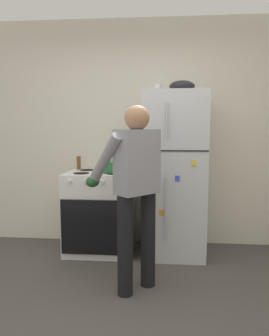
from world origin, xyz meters
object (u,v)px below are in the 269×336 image
at_px(stove_range, 100,212).
at_px(red_pot, 113,167).
at_px(refrigerator, 173,175).
at_px(mixing_bowl, 182,86).
at_px(pepper_mill, 79,163).
at_px(coffee_mug, 158,89).
at_px(person_cook, 134,182).

height_order(stove_range, red_pot, red_pot).
distance_m(refrigerator, stove_range, 0.94).
xyz_separation_m(stove_range, mixing_bowl, (0.91, 0.01, 1.40)).
relative_size(stove_range, pepper_mill, 6.00).
bearing_deg(stove_range, coffee_mug, 5.30).
height_order(pepper_mill, mixing_bowl, mixing_bowl).
relative_size(refrigerator, coffee_mug, 16.08).
distance_m(stove_range, person_cook, 1.10).
bearing_deg(mixing_bowl, person_cook, -117.02).
xyz_separation_m(stove_range, red_pot, (0.16, -0.04, 0.53)).
xyz_separation_m(refrigerator, person_cook, (-0.36, -0.87, 0.05)).
distance_m(stove_range, coffee_mug, 1.54).
bearing_deg(red_pot, pepper_mill, 151.48).
height_order(refrigerator, red_pot, refrigerator).
bearing_deg(red_pot, coffee_mug, 11.53).
xyz_separation_m(person_cook, pepper_mill, (-0.76, 1.07, 0.05)).
height_order(red_pot, pepper_mill, pepper_mill).
relative_size(refrigerator, person_cook, 1.13).
xyz_separation_m(refrigerator, pepper_mill, (-1.13, 0.20, 0.10)).
relative_size(refrigerator, mixing_bowl, 6.56).
bearing_deg(coffee_mug, mixing_bowl, -10.99).
relative_size(red_pot, coffee_mug, 3.02).
height_order(person_cook, coffee_mug, coffee_mug).
height_order(refrigerator, coffee_mug, coffee_mug).
bearing_deg(pepper_mill, mixing_bowl, -9.40).
bearing_deg(red_pot, mixing_bowl, 3.83).
relative_size(refrigerator, pepper_mill, 11.67).
bearing_deg(mixing_bowl, refrigerator, -179.78).
bearing_deg(mixing_bowl, pepper_mill, 170.60).
height_order(person_cook, pepper_mill, person_cook).
bearing_deg(red_pot, refrigerator, 4.26).
relative_size(red_pot, pepper_mill, 2.19).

